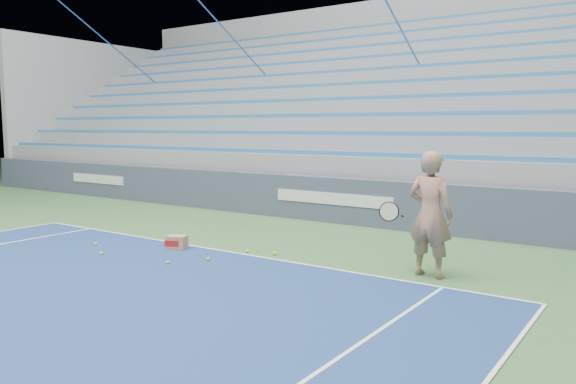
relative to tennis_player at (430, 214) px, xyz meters
The scene contains 10 objects.
sponsor_barrier 5.10m from the tennis_player, 136.66° to the left, with size 30.00×0.32×1.10m.
bleachers 10.02m from the tennis_player, 111.90° to the left, with size 31.00×9.15×7.30m.
tennis_player is the anchor object (origin of this frame).
ball_box 4.80m from the tennis_player, 169.28° to the right, with size 0.43×0.39×0.27m.
tennis_ball_0 3.50m from the tennis_player, behind, with size 0.07×0.07×0.07m, color #BEDC2D.
tennis_ball_1 5.85m from the tennis_player, 159.52° to the right, with size 0.07×0.07×0.07m, color #BEDC2D.
tennis_ball_2 6.46m from the tennis_player, 165.91° to the right, with size 0.07×0.07×0.07m, color #BEDC2D.
tennis_ball_3 3.85m from the tennis_player, 160.77° to the right, with size 0.07×0.07×0.07m, color #BEDC2D.
tennis_ball_4 4.40m from the tennis_player, 155.19° to the right, with size 0.07×0.07×0.07m, color #BEDC2D.
tennis_ball_5 2.98m from the tennis_player, behind, with size 0.07×0.07×0.07m, color #BEDC2D.
Camera 1 is at (6.78, 4.12, 2.32)m, focal length 35.00 mm.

